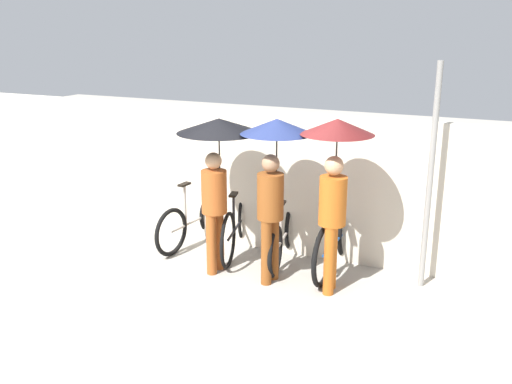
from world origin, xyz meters
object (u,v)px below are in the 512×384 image
object	(u,v)px
parked_bicycle_1	(237,225)
pedestrian_leading	(217,151)
parked_bicycle_0	(194,220)
pedestrian_trailing	(335,165)
parked_bicycle_2	(284,236)
parked_bicycle_3	(336,241)
pedestrian_center	(274,161)

from	to	relation	value
parked_bicycle_1	pedestrian_leading	size ratio (longest dim) A/B	0.89
parked_bicycle_0	pedestrian_trailing	bearing A→B (deg)	-98.54
parked_bicycle_2	parked_bicycle_3	world-z (taller)	parked_bicycle_3
parked_bicycle_0	parked_bicycle_2	size ratio (longest dim) A/B	1.03
pedestrian_leading	parked_bicycle_0	bearing A→B (deg)	143.90
parked_bicycle_2	parked_bicycle_3	size ratio (longest dim) A/B	0.91
parked_bicycle_2	pedestrian_trailing	size ratio (longest dim) A/B	0.79
parked_bicycle_0	pedestrian_trailing	world-z (taller)	pedestrian_trailing
pedestrian_center	parked_bicycle_3	bearing A→B (deg)	50.76
parked_bicycle_0	pedestrian_leading	xyz separation A→B (m)	(0.75, -0.63, 1.22)
parked_bicycle_1	parked_bicycle_3	xyz separation A→B (m)	(1.43, -0.01, 0.01)
parked_bicycle_2	pedestrian_center	xyz separation A→B (m)	(0.09, -0.58, 1.17)
pedestrian_leading	parked_bicycle_3	bearing A→B (deg)	27.29
parked_bicycle_0	parked_bicycle_2	world-z (taller)	parked_bicycle_0
parked_bicycle_1	parked_bicycle_2	size ratio (longest dim) A/B	1.07
parked_bicycle_1	pedestrian_leading	distance (m)	1.33
parked_bicycle_0	pedestrian_center	bearing A→B (deg)	-106.62
pedestrian_leading	pedestrian_trailing	bearing A→B (deg)	5.69
pedestrian_center	pedestrian_trailing	distance (m)	0.73
parked_bicycle_3	pedestrian_trailing	bearing A→B (deg)	-168.54
parked_bicycle_1	parked_bicycle_3	world-z (taller)	parked_bicycle_1
pedestrian_leading	pedestrian_trailing	size ratio (longest dim) A/B	0.96
parked_bicycle_1	pedestrian_center	world-z (taller)	pedestrian_center
parked_bicycle_0	parked_bicycle_3	bearing A→B (deg)	-84.86
parked_bicycle_0	parked_bicycle_2	bearing A→B (deg)	-86.21
pedestrian_leading	pedestrian_trailing	distance (m)	1.49
pedestrian_trailing	parked_bicycle_3	bearing A→B (deg)	93.19
parked_bicycle_1	pedestrian_leading	xyz separation A→B (m)	(0.04, -0.61, 1.18)
parked_bicycle_2	parked_bicycle_1	bearing A→B (deg)	78.04
parked_bicycle_0	pedestrian_center	distance (m)	2.01
parked_bicycle_1	parked_bicycle_0	bearing A→B (deg)	74.31
pedestrian_leading	pedestrian_center	distance (m)	0.76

